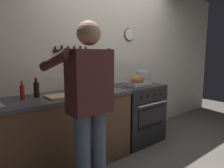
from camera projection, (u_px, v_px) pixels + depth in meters
The scene contains 13 objects.
wall_back at pixel (111, 59), 3.26m from camera, with size 6.00×0.13×2.60m.
counter_block at pixel (49, 135), 2.35m from camera, with size 2.03×0.65×0.90m.
stove at pixel (136, 113), 3.25m from camera, with size 0.76×0.67×0.90m.
person_cook at pixel (89, 102), 1.84m from camera, with size 0.51×0.63×1.66m.
roasting_pan at pixel (137, 81), 3.03m from camera, with size 0.35×0.26×0.16m.
stock_pot at pixel (143, 77), 3.32m from camera, with size 0.23×0.23×0.20m.
cutting_board at pixel (63, 96), 2.30m from camera, with size 0.36×0.24×0.02m, color tan.
bottle_wine_red at pixel (70, 82), 2.57m from camera, with size 0.08×0.08×0.32m.
bottle_hot_sauce at pixel (22, 92), 2.17m from camera, with size 0.05×0.05×0.20m.
bottle_soy_sauce at pixel (36, 89), 2.27m from camera, with size 0.06×0.06×0.22m.
bottle_dish_soap at pixel (102, 80), 2.98m from camera, with size 0.07×0.07×0.24m.
bottle_cooking_oil at pixel (85, 81), 2.85m from camera, with size 0.07×0.07×0.24m.
bottle_vinegar at pixel (81, 82), 2.75m from camera, with size 0.06×0.06×0.23m.
Camera 1 is at (-2.06, -1.20, 1.39)m, focal length 32.81 mm.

